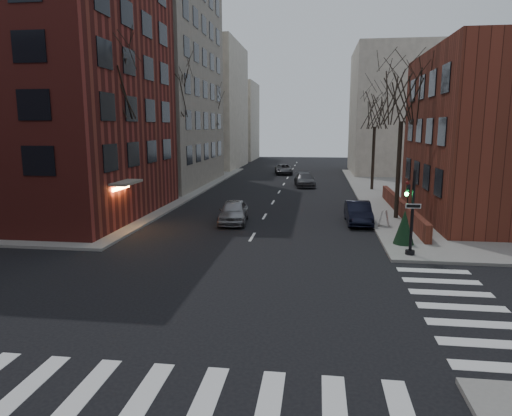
{
  "coord_description": "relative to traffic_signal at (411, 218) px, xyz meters",
  "views": [
    {
      "loc": [
        3.55,
        -12.71,
        6.15
      ],
      "look_at": [
        0.46,
        10.16,
        2.0
      ],
      "focal_mm": 32.0,
      "sensor_mm": 36.0,
      "label": 1
    }
  ],
  "objects": [
    {
      "name": "tree_left_c",
      "position": [
        -16.74,
        31.01,
        6.12
      ],
      "size": [
        3.96,
        3.96,
        9.72
      ],
      "color": "#2D231C",
      "rests_on": "sidewalk_far_left"
    },
    {
      "name": "building_left_tan",
      "position": [
        -24.94,
        25.01,
        12.09
      ],
      "size": [
        18.0,
        18.0,
        28.0
      ],
      "primitive_type": "cube",
      "color": "gray",
      "rests_on": "ground"
    },
    {
      "name": "tree_left_b",
      "position": [
        -16.74,
        17.01,
        7.0
      ],
      "size": [
        4.4,
        4.4,
        10.8
      ],
      "color": "#2D231C",
      "rests_on": "sidewalk_far_left"
    },
    {
      "name": "sandwich_board",
      "position": [
        -0.3,
        6.3,
        -1.27
      ],
      "size": [
        0.58,
        0.7,
        0.97
      ],
      "primitive_type": "cube",
      "rotation": [
        0.0,
        0.0,
        -0.28
      ],
      "color": "silver",
      "rests_on": "sidewalk_far_right"
    },
    {
      "name": "building_left_brick",
      "position": [
        -23.44,
        7.51,
        7.09
      ],
      "size": [
        15.0,
        15.0,
        18.0
      ],
      "primitive_type": "cube",
      "color": "maroon",
      "rests_on": "ground"
    },
    {
      "name": "evergreen_shrub",
      "position": [
        0.12,
        2.02,
        -0.88
      ],
      "size": [
        1.38,
        1.38,
        1.76
      ],
      "primitive_type": "cone",
      "rotation": [
        0.0,
        0.0,
        -0.4
      ],
      "color": "#163318",
      "rests_on": "sidewalk_far_right"
    },
    {
      "name": "building_distant_ra",
      "position": [
        7.06,
        41.01,
        6.09
      ],
      "size": [
        14.0,
        14.0,
        16.0
      ],
      "primitive_type": "cube",
      "color": "beige",
      "rests_on": "ground"
    },
    {
      "name": "streetlamp_near",
      "position": [
        -16.14,
        13.01,
        2.33
      ],
      "size": [
        0.36,
        0.36,
        6.28
      ],
      "color": "black",
      "rests_on": "sidewalk_far_left"
    },
    {
      "name": "car_lane_far",
      "position": [
        -8.74,
        37.34,
        -1.27
      ],
      "size": [
        2.73,
        4.85,
        1.28
      ],
      "primitive_type": "imported",
      "rotation": [
        0.0,
        0.0,
        0.14
      ],
      "color": "#3C3C41",
      "rests_on": "ground"
    },
    {
      "name": "tree_left_a",
      "position": [
        -16.74,
        5.01,
        6.56
      ],
      "size": [
        4.18,
        4.18,
        10.26
      ],
      "color": "#2D231C",
      "rests_on": "sidewalk_far_left"
    },
    {
      "name": "car_lane_gray",
      "position": [
        -5.68,
        25.42,
        -1.22
      ],
      "size": [
        2.53,
        4.95,
        1.37
      ],
      "primitive_type": "imported",
      "rotation": [
        0.0,
        0.0,
        0.13
      ],
      "color": "#3E3E43",
      "rests_on": "ground"
    },
    {
      "name": "low_wall_right",
      "position": [
        1.36,
        10.01,
        -1.26
      ],
      "size": [
        0.35,
        16.0,
        1.0
      ],
      "primitive_type": "cube",
      "color": "maroon",
      "rests_on": "sidewalk_far_right"
    },
    {
      "name": "tree_right_b",
      "position": [
        0.86,
        23.01,
        5.68
      ],
      "size": [
        3.74,
        3.74,
        9.18
      ],
      "color": "#2D231C",
      "rests_on": "sidewalk_far_right"
    },
    {
      "name": "traffic_signal",
      "position": [
        0.0,
        0.0,
        0.0
      ],
      "size": [
        0.76,
        0.44,
        4.0
      ],
      "color": "black",
      "rests_on": "sidewalk_far_right"
    },
    {
      "name": "building_distant_lb",
      "position": [
        -20.94,
        63.01,
        5.09
      ],
      "size": [
        10.0,
        12.0,
        14.0
      ],
      "primitive_type": "cube",
      "color": "beige",
      "rests_on": "ground"
    },
    {
      "name": "streetlamp_far",
      "position": [
        -16.14,
        33.01,
        2.33
      ],
      "size": [
        0.36,
        0.36,
        6.28
      ],
      "color": "black",
      "rests_on": "sidewalk_far_left"
    },
    {
      "name": "ground",
      "position": [
        -7.94,
        -8.99,
        -1.91
      ],
      "size": [
        160.0,
        160.0,
        0.0
      ],
      "primitive_type": "plane",
      "color": "black",
      "rests_on": "ground"
    },
    {
      "name": "building_distant_la",
      "position": [
        -22.94,
        46.01,
        7.09
      ],
      "size": [
        14.0,
        16.0,
        18.0
      ],
      "primitive_type": "cube",
      "color": "beige",
      "rests_on": "ground"
    },
    {
      "name": "tree_right_a",
      "position": [
        0.86,
        9.01,
        6.12
      ],
      "size": [
        3.96,
        3.96,
        9.72
      ],
      "color": "#2D231C",
      "rests_on": "sidewalk_far_right"
    },
    {
      "name": "parked_sedan",
      "position": [
        -1.74,
        7.48,
        -1.2
      ],
      "size": [
        1.6,
        4.31,
        1.41
      ],
      "primitive_type": "imported",
      "rotation": [
        0.0,
        0.0,
        0.03
      ],
      "color": "black",
      "rests_on": "ground"
    },
    {
      "name": "car_lane_silver",
      "position": [
        -9.67,
        6.66,
        -1.17
      ],
      "size": [
        2.07,
        4.44,
        1.47
      ],
      "primitive_type": "imported",
      "rotation": [
        0.0,
        0.0,
        0.08
      ],
      "color": "gray",
      "rests_on": "ground"
    }
  ]
}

